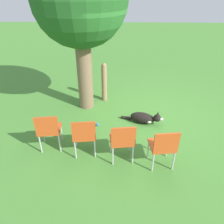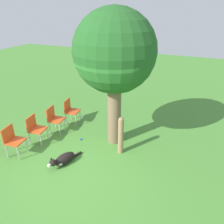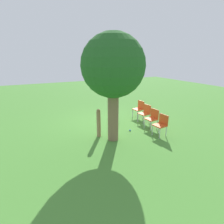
% 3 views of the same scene
% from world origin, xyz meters
% --- Properties ---
extents(ground_plane, '(30.00, 30.00, 0.00)m').
position_xyz_m(ground_plane, '(0.00, 0.00, 0.00)').
color(ground_plane, '#478433').
extents(oak_tree, '(2.16, 2.16, 3.77)m').
position_xyz_m(oak_tree, '(0.40, 1.47, 2.64)').
color(oak_tree, '#7A6047').
rests_on(oak_tree, ground_plane).
extents(dog, '(0.47, 1.01, 0.36)m').
position_xyz_m(dog, '(-0.42, -0.06, 0.14)').
color(dog, black).
rests_on(dog, ground_plane).
extents(fence_post, '(0.15, 0.15, 1.11)m').
position_xyz_m(fence_post, '(0.78, 0.99, 0.56)').
color(fence_post, '#937551').
rests_on(fence_post, ground_plane).
extents(red_chair_0, '(0.47, 0.49, 0.85)m').
position_xyz_m(red_chair_0, '(-1.89, -0.22, 0.50)').
color(red_chair_0, '#D14C1E').
rests_on(red_chair_0, ground_plane).
extents(red_chair_1, '(0.47, 0.49, 0.85)m').
position_xyz_m(red_chair_1, '(-1.74, 0.51, 0.50)').
color(red_chair_1, '#D14C1E').
rests_on(red_chair_1, ground_plane).
extents(red_chair_2, '(0.47, 0.49, 0.85)m').
position_xyz_m(red_chair_2, '(-1.59, 1.24, 0.50)').
color(red_chair_2, '#D14C1E').
rests_on(red_chair_2, ground_plane).
extents(red_chair_3, '(0.47, 0.49, 0.85)m').
position_xyz_m(red_chair_3, '(-1.44, 1.96, 0.50)').
color(red_chair_3, '#D14C1E').
rests_on(red_chair_3, ground_plane).
extents(tennis_ball, '(0.07, 0.07, 0.07)m').
position_xyz_m(tennis_ball, '(-0.58, 1.09, 0.03)').
color(tennis_ball, blue).
rests_on(tennis_ball, ground_plane).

